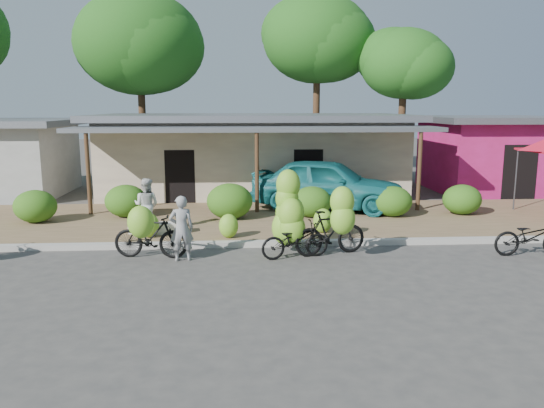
{
  "coord_description": "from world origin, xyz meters",
  "views": [
    {
      "loc": [
        -0.59,
        -11.7,
        3.69
      ],
      "look_at": [
        0.24,
        1.74,
        1.2
      ],
      "focal_mm": 35.0,
      "sensor_mm": 36.0,
      "label": 1
    }
  ],
  "objects_px": {
    "bike_left": "(149,234)",
    "vendor": "(181,228)",
    "bike_center": "(291,222)",
    "teal_van": "(327,184)",
    "tree_far_center": "(136,41)",
    "tree_center_right": "(313,37)",
    "sack_near": "(171,228)",
    "bike_far_right": "(531,236)",
    "bike_right": "(334,227)",
    "tree_near_right": "(400,62)",
    "bystander": "(147,205)",
    "sack_far": "(143,228)"
  },
  "relations": [
    {
      "from": "tree_near_right",
      "to": "bike_center",
      "type": "bearing_deg",
      "value": -116.21
    },
    {
      "from": "tree_center_right",
      "to": "bike_left",
      "type": "height_order",
      "value": "tree_center_right"
    },
    {
      "from": "tree_far_center",
      "to": "bike_center",
      "type": "distance_m",
      "value": 17.35
    },
    {
      "from": "tree_far_center",
      "to": "bike_left",
      "type": "distance_m",
      "value": 16.62
    },
    {
      "from": "bike_far_right",
      "to": "bike_right",
      "type": "bearing_deg",
      "value": 88.38
    },
    {
      "from": "bike_left",
      "to": "bike_center",
      "type": "height_order",
      "value": "bike_center"
    },
    {
      "from": "tree_center_right",
      "to": "bike_far_right",
      "type": "height_order",
      "value": "tree_center_right"
    },
    {
      "from": "bike_far_right",
      "to": "bystander",
      "type": "bearing_deg",
      "value": 75.46
    },
    {
      "from": "bike_right",
      "to": "bystander",
      "type": "bearing_deg",
      "value": 47.19
    },
    {
      "from": "bike_far_right",
      "to": "teal_van",
      "type": "xyz_separation_m",
      "value": [
        -4.19,
        5.75,
        0.53
      ]
    },
    {
      "from": "bike_far_right",
      "to": "teal_van",
      "type": "bearing_deg",
      "value": 36.96
    },
    {
      "from": "bystander",
      "to": "tree_far_center",
      "type": "bearing_deg",
      "value": -63.88
    },
    {
      "from": "sack_far",
      "to": "bystander",
      "type": "bearing_deg",
      "value": 69.68
    },
    {
      "from": "bike_center",
      "to": "bike_right",
      "type": "height_order",
      "value": "bike_center"
    },
    {
      "from": "tree_near_right",
      "to": "teal_van",
      "type": "distance_m",
      "value": 10.63
    },
    {
      "from": "bike_left",
      "to": "vendor",
      "type": "distance_m",
      "value": 0.84
    },
    {
      "from": "bike_far_right",
      "to": "bystander",
      "type": "distance_m",
      "value": 10.31
    },
    {
      "from": "bike_right",
      "to": "bike_far_right",
      "type": "xyz_separation_m",
      "value": [
        4.95,
        -0.21,
        -0.27
      ]
    },
    {
      "from": "bike_center",
      "to": "bike_far_right",
      "type": "xyz_separation_m",
      "value": [
        5.98,
        -0.43,
        -0.35
      ]
    },
    {
      "from": "tree_far_center",
      "to": "teal_van",
      "type": "bearing_deg",
      "value": -49.79
    },
    {
      "from": "tree_near_right",
      "to": "sack_near",
      "type": "xyz_separation_m",
      "value": [
        -9.88,
        -11.39,
        -5.55
      ]
    },
    {
      "from": "vendor",
      "to": "sack_far",
      "type": "bearing_deg",
      "value": -69.59
    },
    {
      "from": "bike_center",
      "to": "bike_right",
      "type": "relative_size",
      "value": 1.08
    },
    {
      "from": "tree_center_right",
      "to": "bike_left",
      "type": "bearing_deg",
      "value": -111.36
    },
    {
      "from": "bike_left",
      "to": "vendor",
      "type": "height_order",
      "value": "vendor"
    },
    {
      "from": "tree_far_center",
      "to": "bike_center",
      "type": "height_order",
      "value": "tree_far_center"
    },
    {
      "from": "tree_center_right",
      "to": "sack_near",
      "type": "relative_size",
      "value": 11.0
    },
    {
      "from": "teal_van",
      "to": "sack_near",
      "type": "bearing_deg",
      "value": 142.01
    },
    {
      "from": "bike_right",
      "to": "teal_van",
      "type": "distance_m",
      "value": 5.59
    },
    {
      "from": "bike_left",
      "to": "sack_far",
      "type": "xyz_separation_m",
      "value": [
        -0.55,
        2.24,
        -0.39
      ]
    },
    {
      "from": "tree_near_right",
      "to": "bike_far_right",
      "type": "height_order",
      "value": "tree_near_right"
    },
    {
      "from": "bike_far_right",
      "to": "vendor",
      "type": "height_order",
      "value": "vendor"
    },
    {
      "from": "bike_far_right",
      "to": "tree_near_right",
      "type": "bearing_deg",
      "value": -1.81
    },
    {
      "from": "tree_near_right",
      "to": "bike_center",
      "type": "height_order",
      "value": "tree_near_right"
    },
    {
      "from": "tree_center_right",
      "to": "bike_center",
      "type": "xyz_separation_m",
      "value": [
        -2.63,
        -15.47,
        -6.35
      ]
    },
    {
      "from": "bike_far_right",
      "to": "sack_far",
      "type": "bearing_deg",
      "value": 76.85
    },
    {
      "from": "tree_near_right",
      "to": "bike_right",
      "type": "bearing_deg",
      "value": -112.25
    },
    {
      "from": "tree_far_center",
      "to": "vendor",
      "type": "xyz_separation_m",
      "value": [
        3.69,
        -15.3,
        -6.06
      ]
    },
    {
      "from": "bike_left",
      "to": "sack_far",
      "type": "bearing_deg",
      "value": 22.64
    },
    {
      "from": "tree_far_center",
      "to": "bystander",
      "type": "height_order",
      "value": "tree_far_center"
    },
    {
      "from": "bike_center",
      "to": "bike_right",
      "type": "bearing_deg",
      "value": -115.25
    },
    {
      "from": "tree_near_right",
      "to": "tree_center_right",
      "type": "bearing_deg",
      "value": 153.43
    },
    {
      "from": "bike_center",
      "to": "teal_van",
      "type": "bearing_deg",
      "value": -32.05
    },
    {
      "from": "vendor",
      "to": "bike_right",
      "type": "bearing_deg",
      "value": 172.63
    },
    {
      "from": "tree_near_right",
      "to": "bike_center",
      "type": "relative_size",
      "value": 3.5
    },
    {
      "from": "tree_far_center",
      "to": "sack_near",
      "type": "distance_m",
      "value": 14.81
    },
    {
      "from": "bike_center",
      "to": "sack_near",
      "type": "height_order",
      "value": "bike_center"
    },
    {
      "from": "teal_van",
      "to": "tree_far_center",
      "type": "bearing_deg",
      "value": 59.47
    },
    {
      "from": "tree_far_center",
      "to": "bystander",
      "type": "bearing_deg",
      "value": -79.18
    },
    {
      "from": "tree_center_right",
      "to": "teal_van",
      "type": "relative_size",
      "value": 1.78
    }
  ]
}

